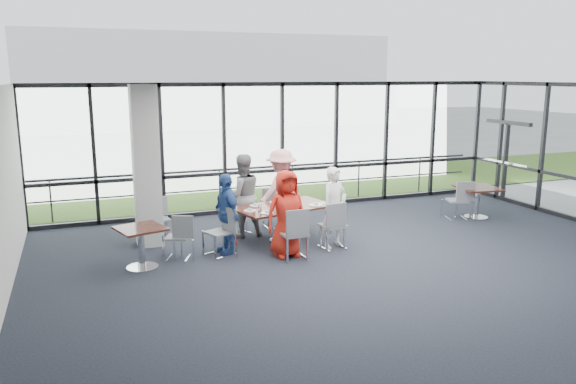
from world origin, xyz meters
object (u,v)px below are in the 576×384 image
object	(u,v)px
main_table	(283,212)
chair_spare_lb	(158,219)
diner_near_right	(334,208)
diner_end	(226,213)
chair_spare_la	(178,237)
chair_main_end	(219,232)
chair_spare_r	(457,201)
chair_main_nl	(294,234)
side_table_left	(141,235)
diner_far_right	(281,190)
chair_main_fr	(273,209)
chair_main_nr	(333,225)
structural_column	(146,166)
diner_near_left	(286,214)
diner_far_left	(242,196)
chair_main_fl	(239,215)
side_table_right	(478,192)

from	to	relation	value
main_table	chair_spare_lb	xyz separation A→B (m)	(-2.36, 1.13, -0.21)
diner_near_right	diner_end	world-z (taller)	diner_near_right
chair_spare_la	diner_near_right	bearing A→B (deg)	16.94
diner_end	chair_spare_la	xyz separation A→B (m)	(-0.95, -0.07, -0.36)
main_table	chair_main_end	world-z (taller)	chair_main_end
diner_end	chair_spare_r	world-z (taller)	diner_end
chair_main_nl	diner_end	bearing A→B (deg)	141.22
chair_main_nl	chair_spare_la	distance (m)	2.15
chair_spare_la	diner_end	bearing A→B (deg)	27.62
side_table_left	chair_main_end	size ratio (longest dim) A/B	1.05
diner_near_right	chair_main_end	size ratio (longest dim) A/B	1.79
main_table	diner_end	xyz separation A→B (m)	(-1.26, -0.29, 0.15)
chair_main_end	chair_spare_r	bearing A→B (deg)	72.63
diner_far_right	chair_main_fr	distance (m)	0.54
chair_spare_la	chair_spare_lb	world-z (taller)	chair_spare_la
chair_main_nr	chair_main_fr	xyz separation A→B (m)	(-0.57, 1.91, -0.04)
diner_near_right	chair_main_nr	bearing A→B (deg)	-153.98
structural_column	chair_main_nr	size ratio (longest dim) A/B	3.45
diner_near_left	diner_near_right	world-z (taller)	diner_near_left
diner_near_left	chair_spare_r	xyz separation A→B (m)	(4.75, 1.13, -0.37)
diner_far_right	chair_main_fr	size ratio (longest dim) A/B	2.13
diner_near_left	diner_far_left	world-z (taller)	diner_far_left
main_table	diner_far_right	xyz separation A→B (m)	(0.30, 0.90, 0.27)
chair_main_end	diner_end	bearing A→B (deg)	103.12
diner_near_right	chair_main_fr	world-z (taller)	diner_near_right
side_table_left	chair_main_nr	distance (m)	3.67
side_table_left	main_table	bearing A→B (deg)	12.57
chair_main_end	chair_spare_la	bearing A→B (deg)	-118.67
diner_end	chair_spare_r	size ratio (longest dim) A/B	1.70
diner_far_left	chair_main_fr	xyz separation A→B (m)	(0.85, 0.45, -0.46)
diner_near_right	chair_spare_la	xyz separation A→B (m)	(-3.04, 0.36, -0.39)
chair_main_end	chair_spare_la	size ratio (longest dim) A/B	1.07
chair_spare_r	chair_main_nr	bearing A→B (deg)	-147.08
chair_main_end	chair_main_fl	bearing A→B (deg)	126.35
structural_column	main_table	bearing A→B (deg)	-16.47
side_table_right	chair_spare_r	world-z (taller)	chair_spare_r
chair_main_nr	chair_spare_lb	world-z (taller)	chair_main_nr
chair_spare_lb	diner_near_right	bearing A→B (deg)	134.61
diner_near_right	diner_end	xyz separation A→B (m)	(-2.09, 0.42, -0.03)
side_table_left	chair_main_nr	xyz separation A→B (m)	(3.67, -0.13, -0.15)
diner_far_left	chair_spare_la	xyz separation A→B (m)	(-1.56, -1.03, -0.46)
diner_near_right	diner_far_left	bearing A→B (deg)	119.05
diner_far_left	chair_main_fl	size ratio (longest dim) A/B	2.10
side_table_left	chair_main_fr	world-z (taller)	chair_main_fr
structural_column	diner_end	distance (m)	1.89
side_table_right	chair_main_fr	world-z (taller)	chair_main_fr
structural_column	side_table_right	xyz separation A→B (m)	(7.61, -0.59, -0.96)
diner_near_right	chair_main_nl	world-z (taller)	diner_near_right
chair_main_fl	chair_spare_lb	world-z (taller)	chair_main_fl
diner_near_right	chair_main_fr	xyz separation A→B (m)	(-0.63, 1.85, -0.39)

